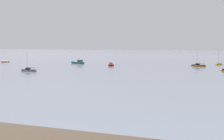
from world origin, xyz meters
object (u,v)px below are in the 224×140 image
Objects in this scene: motorboat_moored_1 at (79,63)px; rowboat_moored_3 at (6,62)px; sailboat_moored_3 at (219,64)px; motorboat_moored_4 at (111,65)px; sailboat_moored_0 at (198,66)px; sailboat_moored_1 at (29,70)px.

rowboat_moored_3 is (-33.78, -1.29, -0.16)m from motorboat_moored_1.
sailboat_moored_3 is 1.06× the size of motorboat_moored_4.
sailboat_moored_0 is 1.10× the size of sailboat_moored_1.
sailboat_moored_0 is at bearing -143.64° from sailboat_moored_1.
sailboat_moored_3 is (48.66, 46.76, 0.02)m from sailboat_moored_1.
sailboat_moored_1 is 31.72m from motorboat_moored_4.
sailboat_moored_3 is 1.27× the size of rowboat_moored_3.
rowboat_moored_3 is at bearing -46.50° from sailboat_moored_1.
motorboat_moored_1 is 1.17× the size of motorboat_moored_4.
sailboat_moored_0 reaches higher than motorboat_moored_1.
sailboat_moored_0 is at bearing -100.25° from motorboat_moored_4.
sailboat_moored_0 is at bearing -82.07° from rowboat_moored_3.
sailboat_moored_0 reaches higher than sailboat_moored_3.
rowboat_moored_3 is (-49.01, 5.04, -0.06)m from motorboat_moored_4.
rowboat_moored_3 is (-35.72, 33.84, -0.05)m from sailboat_moored_1.
sailboat_moored_1 reaches higher than motorboat_moored_1.
motorboat_moored_4 is at bearing -41.86° from sailboat_moored_3.
motorboat_moored_4 is 1.20× the size of rowboat_moored_3.
sailboat_moored_0 is 1.03× the size of sailboat_moored_3.
sailboat_moored_1 is at bearing -126.15° from rowboat_moored_3.
sailboat_moored_0 is 77.96m from rowboat_moored_3.
sailboat_moored_1 is 0.94× the size of sailboat_moored_3.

